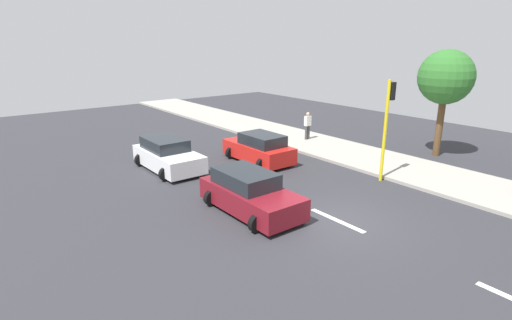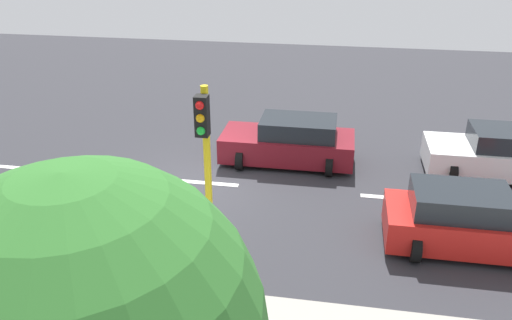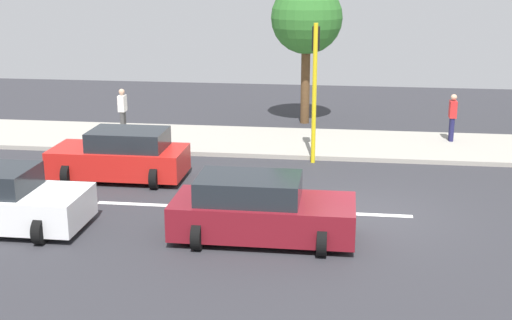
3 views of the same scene
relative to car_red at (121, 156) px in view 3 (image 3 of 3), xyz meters
The scene contains 10 objects.
ground_plane 7.60m from the car_red, 106.92° to the right, with size 40.00×60.00×0.10m, color #2D2D33.
sidewalk 8.70m from the car_red, 56.42° to the right, with size 4.00×60.00×0.15m, color #9E998E.
lane_stripe_mid 7.59m from the car_red, 106.92° to the right, with size 0.20×2.40×0.01m, color white.
lane_stripe_south 2.62m from the car_red, 150.76° to the right, with size 0.20×2.40×0.01m, color white.
car_red is the anchor object (origin of this frame).
car_maroon 6.29m from the car_red, 131.37° to the right, with size 2.26×4.25×1.52m.
pedestrian_near_signal 5.31m from the car_red, 17.46° to the left, with size 0.40×0.24×1.69m.
pedestrian_by_tree 11.80m from the car_red, 62.03° to the right, with size 0.40×0.24×1.69m.
traffic_light_midblock 6.60m from the car_red, 64.79° to the right, with size 0.49×0.24×4.50m.
street_tree_north 10.39m from the car_red, 30.56° to the right, with size 2.83×2.83×5.65m.
Camera 3 is at (-16.95, 0.63, 6.19)m, focal length 48.25 mm.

